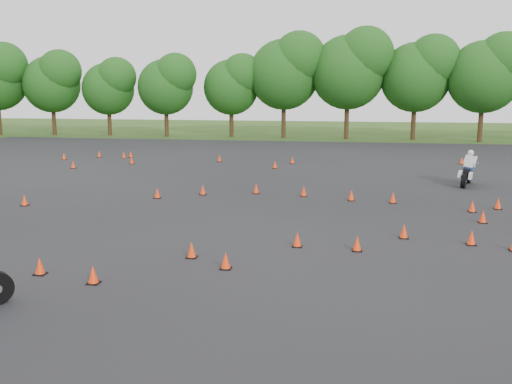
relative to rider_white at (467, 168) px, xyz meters
The scene contains 5 objects.
ground 16.73m from the rider_white, 122.96° to the right, with size 140.00×140.00×0.00m, color #2D5119.
asphalt_pad 12.15m from the rider_white, 138.59° to the right, with size 62.00×62.00×0.00m, color black.
treeline 22.32m from the rider_white, 108.60° to the left, with size 87.03×32.85×11.05m.
traffic_cones 12.39m from the rider_white, 137.85° to the right, with size 36.72×32.63×0.45m.
rider_white is the anchor object (origin of this frame).
Camera 1 is at (3.37, -15.85, 4.88)m, focal length 40.00 mm.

